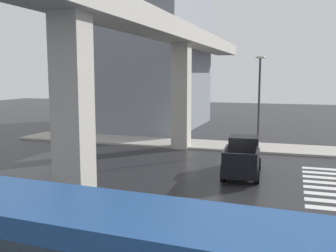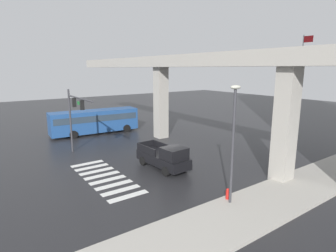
% 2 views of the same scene
% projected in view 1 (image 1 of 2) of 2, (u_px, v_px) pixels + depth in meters
% --- Properties ---
extents(ground_plane, '(120.00, 120.00, 0.00)m').
position_uv_depth(ground_plane, '(223.00, 177.00, 22.45)').
color(ground_plane, '#232326').
extents(crosswalk_stripes, '(8.25, 2.80, 0.01)m').
position_uv_depth(crosswalk_stripes, '(331.00, 186.00, 20.71)').
color(crosswalk_stripes, silver).
rests_on(crosswalk_stripes, ground).
extents(elevated_overpass, '(58.46, 2.37, 9.49)m').
position_uv_depth(elevated_overpass, '(144.00, 34.00, 22.83)').
color(elevated_overpass, '#ADA89E').
rests_on(elevated_overpass, ground).
extents(sidewalk_east, '(4.00, 36.00, 0.15)m').
position_uv_depth(sidewalk_east, '(219.00, 145.00, 32.13)').
color(sidewalk_east, '#ADA89E').
rests_on(sidewalk_east, ground).
extents(pickup_truck, '(5.20, 2.31, 2.08)m').
position_uv_depth(pickup_truck, '(242.00, 158.00, 23.08)').
color(pickup_truck, black).
rests_on(pickup_truck, ground).
extents(street_lamp_near_corner, '(0.44, 0.70, 7.24)m').
position_uv_depth(street_lamp_near_corner, '(259.00, 92.00, 29.44)').
color(street_lamp_near_corner, '#38383D').
rests_on(street_lamp_near_corner, ground).
extents(fire_hydrant, '(0.24, 0.24, 0.85)m').
position_uv_depth(fire_hydrant, '(254.00, 146.00, 29.67)').
color(fire_hydrant, red).
rests_on(fire_hydrant, ground).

